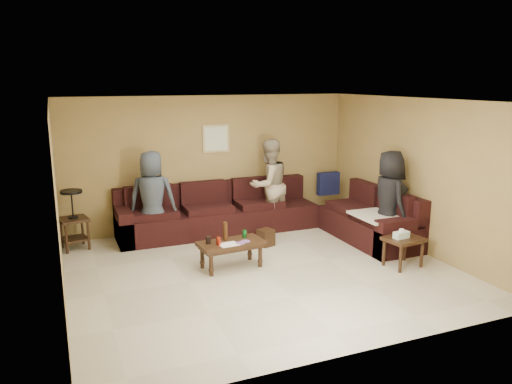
% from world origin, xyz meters
% --- Properties ---
extents(room, '(5.60, 5.50, 2.50)m').
position_xyz_m(room, '(0.00, 0.00, 1.66)').
color(room, beige).
rests_on(room, ground).
extents(sectional_sofa, '(4.65, 2.90, 0.97)m').
position_xyz_m(sectional_sofa, '(0.81, 1.52, 0.33)').
color(sectional_sofa, black).
rests_on(sectional_sofa, ground).
extents(coffee_table, '(1.02, 0.57, 0.69)m').
position_xyz_m(coffee_table, '(-0.39, 0.29, 0.35)').
color(coffee_table, '#321D10').
rests_on(coffee_table, ground).
extents(end_table_left, '(0.52, 0.52, 1.01)m').
position_xyz_m(end_table_left, '(-2.53, 2.08, 0.53)').
color(end_table_left, '#321D10').
rests_on(end_table_left, ground).
extents(side_table_right, '(0.61, 0.52, 0.60)m').
position_xyz_m(side_table_right, '(2.04, -0.65, 0.40)').
color(side_table_right, '#321D10').
rests_on(side_table_right, ground).
extents(waste_bin, '(0.29, 0.29, 0.28)m').
position_xyz_m(waste_bin, '(0.50, 1.03, 0.14)').
color(waste_bin, '#321D10').
rests_on(waste_bin, ground).
extents(wall_art, '(0.52, 0.04, 0.52)m').
position_xyz_m(wall_art, '(0.10, 2.48, 1.70)').
color(wall_art, tan).
rests_on(wall_art, ground).
extents(person_left, '(0.93, 0.77, 1.63)m').
position_xyz_m(person_left, '(-1.25, 1.86, 0.81)').
color(person_left, '#333C47').
rests_on(person_left, ground).
extents(person_middle, '(0.98, 0.86, 1.72)m').
position_xyz_m(person_middle, '(0.93, 1.89, 0.86)').
color(person_middle, gray).
rests_on(person_middle, ground).
extents(person_right, '(0.62, 0.87, 1.66)m').
position_xyz_m(person_right, '(2.35, 0.15, 0.83)').
color(person_right, black).
rests_on(person_right, ground).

